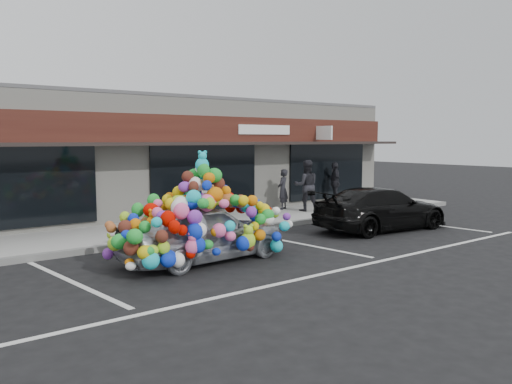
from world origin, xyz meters
TOP-DOWN VIEW (x-y plane):
  - ground at (0.00, 0.00)m, footprint 90.00×90.00m
  - shop_building at (0.00, 8.44)m, footprint 24.00×7.20m
  - sidewalk at (0.00, 4.00)m, footprint 26.00×3.00m
  - kerb at (0.00, 2.50)m, footprint 26.00×0.18m
  - parking_stripe_left at (-3.20, 0.20)m, footprint 0.73×4.37m
  - parking_stripe_mid at (2.80, 0.20)m, footprint 0.73×4.37m
  - parking_stripe_right at (8.20, 0.20)m, footprint 0.73×4.37m
  - lane_line at (2.00, -2.30)m, footprint 14.00×0.12m
  - toy_car at (-0.25, 0.16)m, footprint 2.88×4.31m
  - black_sedan at (6.19, 0.32)m, footprint 2.25×4.71m
  - pedestrian_a at (6.01, 4.83)m, footprint 0.66×0.59m
  - pedestrian_b at (6.42, 3.99)m, footprint 1.15×1.08m
  - pedestrian_c at (8.95, 5.00)m, footprint 1.07×0.87m

SIDE VIEW (x-z plane):
  - ground at x=0.00m, z-range 0.00..0.00m
  - parking_stripe_left at x=-3.20m, z-range 0.00..0.01m
  - parking_stripe_mid at x=2.80m, z-range 0.00..0.01m
  - parking_stripe_right at x=8.20m, z-range 0.00..0.01m
  - lane_line at x=2.00m, z-range 0.00..0.01m
  - sidewalk at x=0.00m, z-range 0.00..0.15m
  - kerb at x=0.00m, z-range -0.01..0.15m
  - black_sedan at x=6.19m, z-range 0.00..1.32m
  - toy_car at x=-0.25m, z-range -0.39..2.06m
  - pedestrian_a at x=6.01m, z-range 0.15..1.67m
  - pedestrian_c at x=8.95m, z-range 0.15..1.86m
  - pedestrian_b at x=6.42m, z-range 0.15..2.04m
  - shop_building at x=0.00m, z-range 0.01..4.32m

